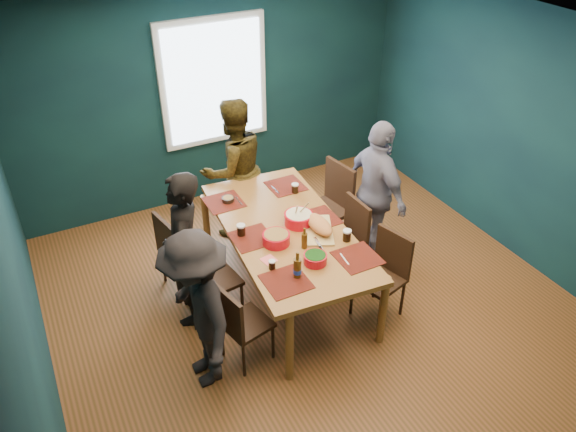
{
  "coord_description": "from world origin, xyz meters",
  "views": [
    {
      "loc": [
        -2.19,
        -3.75,
        3.97
      ],
      "look_at": [
        -0.13,
        0.25,
        0.96
      ],
      "focal_mm": 35.0,
      "sensor_mm": 36.0,
      "label": 1
    }
  ],
  "objects_px": {
    "cutting_board": "(319,226)",
    "person_far_left": "(185,250)",
    "bowl_herbs": "(315,258)",
    "dining_table": "(286,235)",
    "bowl_dumpling": "(299,218)",
    "chair_right_near": "(386,269)",
    "person_near_left": "(198,311)",
    "chair_left_far": "(175,247)",
    "person_right": "(377,192)",
    "person_back": "(234,169)",
    "chair_left_mid": "(208,276)",
    "chair_right_mid": "(349,234)",
    "chair_left_near": "(239,321)",
    "chair_right_far": "(332,200)",
    "bowl_salad": "(276,238)"
  },
  "relations": [
    {
      "from": "cutting_board",
      "to": "person_far_left",
      "type": "bearing_deg",
      "value": -170.93
    },
    {
      "from": "bowl_herbs",
      "to": "dining_table",
      "type": "bearing_deg",
      "value": 88.73
    },
    {
      "from": "dining_table",
      "to": "bowl_dumpling",
      "type": "height_order",
      "value": "bowl_dumpling"
    },
    {
      "from": "chair_right_near",
      "to": "person_near_left",
      "type": "relative_size",
      "value": 0.6
    },
    {
      "from": "chair_left_far",
      "to": "person_far_left",
      "type": "xyz_separation_m",
      "value": [
        -0.03,
        -0.47,
        0.28
      ]
    },
    {
      "from": "person_near_left",
      "to": "bowl_dumpling",
      "type": "xyz_separation_m",
      "value": [
        1.28,
        0.65,
        0.14
      ]
    },
    {
      "from": "person_right",
      "to": "person_back",
      "type": "bearing_deg",
      "value": 45.79
    },
    {
      "from": "chair_left_mid",
      "to": "chair_right_near",
      "type": "bearing_deg",
      "value": -31.65
    },
    {
      "from": "person_right",
      "to": "person_near_left",
      "type": "relative_size",
      "value": 1.07
    },
    {
      "from": "person_near_left",
      "to": "person_right",
      "type": "bearing_deg",
      "value": 109.76
    },
    {
      "from": "chair_right_mid",
      "to": "person_back",
      "type": "xyz_separation_m",
      "value": [
        -0.74,
        1.32,
        0.31
      ]
    },
    {
      "from": "chair_left_mid",
      "to": "person_near_left",
      "type": "distance_m",
      "value": 0.78
    },
    {
      "from": "person_far_left",
      "to": "person_back",
      "type": "height_order",
      "value": "person_back"
    },
    {
      "from": "person_far_left",
      "to": "bowl_dumpling",
      "type": "xyz_separation_m",
      "value": [
        1.13,
        -0.14,
        0.1
      ]
    },
    {
      "from": "chair_left_near",
      "to": "chair_right_mid",
      "type": "xyz_separation_m",
      "value": [
        1.52,
        0.62,
        0.04
      ]
    },
    {
      "from": "dining_table",
      "to": "person_near_left",
      "type": "xyz_separation_m",
      "value": [
        -1.14,
        -0.64,
        0.01
      ]
    },
    {
      "from": "person_near_left",
      "to": "chair_left_mid",
      "type": "bearing_deg",
      "value": 154.91
    },
    {
      "from": "dining_table",
      "to": "cutting_board",
      "type": "relative_size",
      "value": 3.5
    },
    {
      "from": "chair_left_mid",
      "to": "cutting_board",
      "type": "bearing_deg",
      "value": -19.42
    },
    {
      "from": "chair_right_mid",
      "to": "dining_table",
      "type": "bearing_deg",
      "value": 177.38
    },
    {
      "from": "chair_right_near",
      "to": "bowl_dumpling",
      "type": "relative_size",
      "value": 3.18
    },
    {
      "from": "chair_left_mid",
      "to": "chair_left_near",
      "type": "relative_size",
      "value": 1.05
    },
    {
      "from": "chair_right_far",
      "to": "bowl_salad",
      "type": "height_order",
      "value": "chair_right_far"
    },
    {
      "from": "person_back",
      "to": "cutting_board",
      "type": "bearing_deg",
      "value": 91.27
    },
    {
      "from": "chair_left_far",
      "to": "person_far_left",
      "type": "bearing_deg",
      "value": -104.73
    },
    {
      "from": "chair_left_near",
      "to": "person_right",
      "type": "distance_m",
      "value": 2.17
    },
    {
      "from": "chair_right_mid",
      "to": "person_right",
      "type": "relative_size",
      "value": 0.56
    },
    {
      "from": "chair_right_near",
      "to": "person_back",
      "type": "bearing_deg",
      "value": 95.03
    },
    {
      "from": "chair_left_far",
      "to": "chair_right_mid",
      "type": "bearing_deg",
      "value": -31.94
    },
    {
      "from": "chair_right_near",
      "to": "bowl_salad",
      "type": "relative_size",
      "value": 3.51
    },
    {
      "from": "person_back",
      "to": "bowl_salad",
      "type": "bearing_deg",
      "value": 74.16
    },
    {
      "from": "person_far_left",
      "to": "person_right",
      "type": "distance_m",
      "value": 2.18
    },
    {
      "from": "dining_table",
      "to": "person_back",
      "type": "bearing_deg",
      "value": 94.77
    },
    {
      "from": "chair_left_mid",
      "to": "bowl_dumpling",
      "type": "height_order",
      "value": "bowl_dumpling"
    },
    {
      "from": "person_back",
      "to": "person_right",
      "type": "height_order",
      "value": "person_back"
    },
    {
      "from": "chair_right_mid",
      "to": "person_near_left",
      "type": "bearing_deg",
      "value": -163.33
    },
    {
      "from": "chair_left_near",
      "to": "chair_right_far",
      "type": "height_order",
      "value": "chair_right_far"
    },
    {
      "from": "person_back",
      "to": "bowl_salad",
      "type": "height_order",
      "value": "person_back"
    },
    {
      "from": "person_far_left",
      "to": "bowl_dumpling",
      "type": "height_order",
      "value": "person_far_left"
    },
    {
      "from": "chair_left_near",
      "to": "chair_right_mid",
      "type": "distance_m",
      "value": 1.64
    },
    {
      "from": "chair_left_mid",
      "to": "chair_right_far",
      "type": "xyz_separation_m",
      "value": [
        1.67,
        0.51,
        0.08
      ]
    },
    {
      "from": "chair_left_far",
      "to": "chair_right_near",
      "type": "xyz_separation_m",
      "value": [
        1.7,
        -1.29,
        0.01
      ]
    },
    {
      "from": "chair_left_mid",
      "to": "chair_right_mid",
      "type": "height_order",
      "value": "chair_right_mid"
    },
    {
      "from": "chair_right_far",
      "to": "person_near_left",
      "type": "height_order",
      "value": "person_near_left"
    },
    {
      "from": "bowl_herbs",
      "to": "chair_left_mid",
      "type": "bearing_deg",
      "value": 141.9
    },
    {
      "from": "chair_left_far",
      "to": "chair_right_near",
      "type": "height_order",
      "value": "chair_right_near"
    },
    {
      "from": "person_far_left",
      "to": "chair_right_mid",
      "type": "bearing_deg",
      "value": 107.94
    },
    {
      "from": "person_far_left",
      "to": "bowl_herbs",
      "type": "height_order",
      "value": "person_far_left"
    },
    {
      "from": "person_back",
      "to": "bowl_dumpling",
      "type": "height_order",
      "value": "person_back"
    },
    {
      "from": "person_right",
      "to": "person_near_left",
      "type": "bearing_deg",
      "value": 108.52
    }
  ]
}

